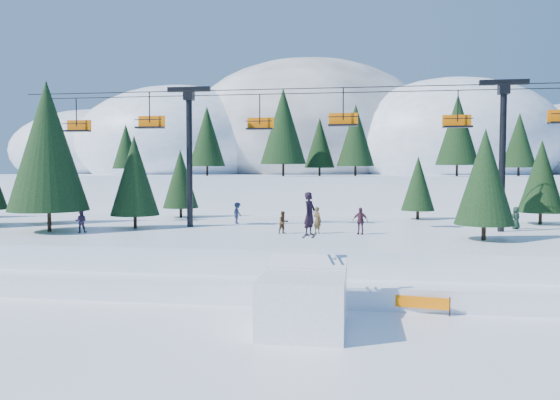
# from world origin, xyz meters

# --- Properties ---
(ground) EXTENTS (160.00, 160.00, 0.00)m
(ground) POSITION_xyz_m (0.00, 0.00, 0.00)
(ground) COLOR white
(ground) RESTS_ON ground
(mid_shelf) EXTENTS (70.00, 22.00, 2.50)m
(mid_shelf) POSITION_xyz_m (0.00, 18.00, 1.25)
(mid_shelf) COLOR white
(mid_shelf) RESTS_ON ground
(berm) EXTENTS (70.00, 6.00, 1.10)m
(berm) POSITION_xyz_m (0.00, 8.00, 0.55)
(berm) COLOR white
(berm) RESTS_ON ground
(mountain_ridge) EXTENTS (119.00, 60.37, 26.46)m
(mountain_ridge) POSITION_xyz_m (-5.09, 73.38, 9.64)
(mountain_ridge) COLOR white
(mountain_ridge) RESTS_ON ground
(jump_kicker) EXTENTS (3.48, 4.74, 5.72)m
(jump_kicker) POSITION_xyz_m (1.16, 1.67, 1.31)
(jump_kicker) COLOR white
(jump_kicker) RESTS_ON ground
(chairlift) EXTENTS (46.00, 3.21, 10.28)m
(chairlift) POSITION_xyz_m (1.20, 18.05, 9.32)
(chairlift) COLOR black
(chairlift) RESTS_ON mid_shelf
(conifer_stand) EXTENTS (64.12, 17.28, 10.26)m
(conifer_stand) POSITION_xyz_m (2.48, 18.01, 7.32)
(conifer_stand) COLOR black
(conifer_stand) RESTS_ON mid_shelf
(distant_skiers) EXTENTS (30.42, 8.41, 1.77)m
(distant_skiers) POSITION_xyz_m (-1.32, 17.01, 3.33)
(distant_skiers) COLOR #4C3A1D
(distant_skiers) RESTS_ON mid_shelf
(banner_near) EXTENTS (2.82, 0.53, 0.90)m
(banner_near) POSITION_xyz_m (6.19, 4.84, 0.54)
(banner_near) COLOR black
(banner_near) RESTS_ON ground
(banner_far) EXTENTS (2.84, 0.37, 0.90)m
(banner_far) POSITION_xyz_m (8.53, 6.08, 0.54)
(banner_far) COLOR black
(banner_far) RESTS_ON ground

